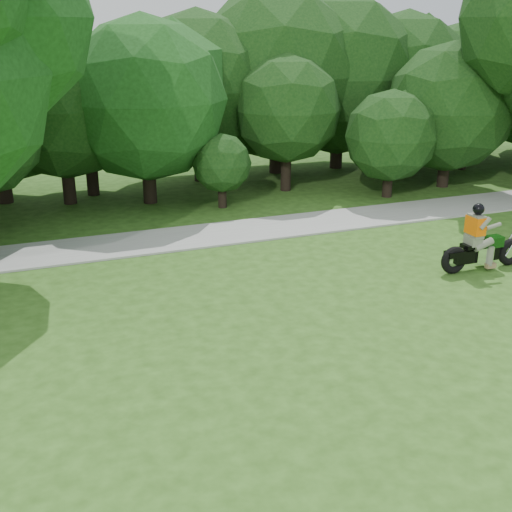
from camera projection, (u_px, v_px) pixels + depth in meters
ground at (465, 327)px, 13.58m from camera, size 100.00×100.00×0.00m
walkway at (304, 224)px, 20.59m from camera, size 60.00×2.20×0.06m
tree_line at (256, 90)px, 25.31m from camera, size 40.80×11.87×7.75m
chopper_motorcycle at (480, 246)px, 16.56m from camera, size 2.53×0.67×1.81m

